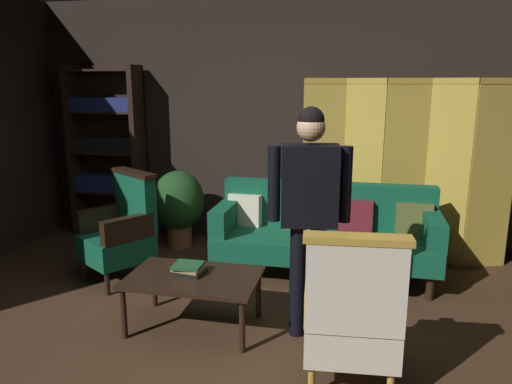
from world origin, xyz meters
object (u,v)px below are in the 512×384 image
(book_tan_leather, at_px, (188,268))
(armchair_gilt_accent, at_px, (352,313))
(armchair_wing_left, at_px, (121,230))
(standing_figure, at_px, (309,203))
(folding_screen, at_px, (404,168))
(book_black_cloth, at_px, (188,272))
(bookshelf, at_px, (108,150))
(coffee_table, at_px, (193,282))
(velvet_couch, at_px, (325,229))
(potted_plant, at_px, (178,203))
(book_green_cloth, at_px, (188,265))

(book_tan_leather, bearing_deg, armchair_gilt_accent, -23.41)
(armchair_wing_left, bearing_deg, standing_figure, -20.04)
(folding_screen, xyz_separation_m, book_black_cloth, (-1.71, -1.89, -0.55))
(bookshelf, bearing_deg, coffee_table, -48.59)
(book_black_cloth, xyz_separation_m, book_tan_leather, (0.00, 0.00, 0.03))
(velvet_couch, distance_m, potted_plant, 1.76)
(coffee_table, distance_m, book_tan_leather, 0.11)
(folding_screen, bearing_deg, book_tan_leather, -132.01)
(bookshelf, height_order, coffee_table, bookshelf)
(folding_screen, height_order, book_black_cloth, folding_screen)
(armchair_wing_left, bearing_deg, bookshelf, 122.40)
(bookshelf, height_order, standing_figure, bookshelf)
(bookshelf, relative_size, coffee_table, 2.05)
(armchair_gilt_accent, distance_m, book_green_cloth, 1.36)
(armchair_gilt_accent, relative_size, standing_figure, 0.61)
(bookshelf, height_order, potted_plant, bookshelf)
(velvet_couch, bearing_deg, armchair_wing_left, -163.64)
(bookshelf, bearing_deg, armchair_wing_left, -57.60)
(folding_screen, height_order, book_tan_leather, folding_screen)
(bookshelf, relative_size, potted_plant, 2.32)
(armchair_wing_left, bearing_deg, coffee_table, -37.41)
(folding_screen, bearing_deg, armchair_wing_left, -155.64)
(coffee_table, xyz_separation_m, armchair_wing_left, (-0.98, 0.75, 0.12))
(folding_screen, bearing_deg, bookshelf, 178.34)
(coffee_table, height_order, armchair_gilt_accent, armchair_gilt_accent)
(standing_figure, height_order, book_black_cloth, standing_figure)
(armchair_gilt_accent, bearing_deg, bookshelf, 139.75)
(standing_figure, height_order, book_tan_leather, standing_figure)
(coffee_table, distance_m, armchair_wing_left, 1.24)
(standing_figure, xyz_separation_m, book_tan_leather, (-0.92, -0.03, -0.57))
(coffee_table, bearing_deg, book_tan_leather, 139.89)
(folding_screen, relative_size, book_green_cloth, 9.87)
(coffee_table, distance_m, armchair_gilt_accent, 1.30)
(standing_figure, distance_m, book_green_cloth, 1.06)
(folding_screen, relative_size, potted_plant, 2.41)
(armchair_gilt_accent, xyz_separation_m, potted_plant, (-1.99, 2.25, 0.02))
(armchair_gilt_accent, height_order, book_green_cloth, armchair_gilt_accent)
(velvet_couch, xyz_separation_m, book_tan_leather, (-0.96, -1.26, 0.00))
(folding_screen, distance_m, book_green_cloth, 2.60)
(armchair_gilt_accent, height_order, standing_figure, standing_figure)
(coffee_table, bearing_deg, potted_plant, 114.46)
(velvet_couch, height_order, potted_plant, potted_plant)
(armchair_wing_left, bearing_deg, armchair_gilt_accent, -29.77)
(book_tan_leather, distance_m, book_green_cloth, 0.02)
(standing_figure, xyz_separation_m, book_black_cloth, (-0.92, -0.03, -0.59))
(book_tan_leather, bearing_deg, standing_figure, 1.95)
(bookshelf, xyz_separation_m, velvet_couch, (2.70, -0.74, -0.60))
(standing_figure, relative_size, potted_plant, 1.92)
(standing_figure, bearing_deg, book_tan_leather, -178.05)
(book_black_cloth, bearing_deg, coffee_table, -40.11)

